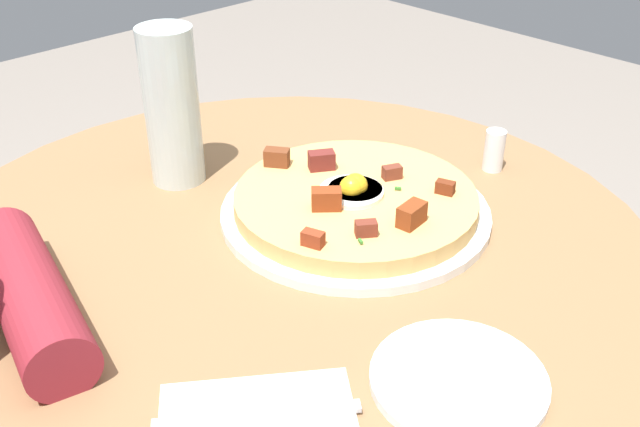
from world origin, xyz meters
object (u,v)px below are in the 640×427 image
object	(u,v)px
pizza_plate	(355,212)
fork	(258,416)
bread_plate	(458,380)
salt_shaker	(494,150)
dining_table	(287,352)
breakfast_pizza	(355,200)
water_bottle	(171,107)

from	to	relation	value
pizza_plate	fork	size ratio (longest dim) A/B	1.87
bread_plate	salt_shaker	bearing A→B (deg)	30.73
bread_plate	dining_table	bearing A→B (deg)	80.84
breakfast_pizza	salt_shaker	world-z (taller)	breakfast_pizza
fork	bread_plate	bearing A→B (deg)	-173.45
dining_table	water_bottle	size ratio (longest dim) A/B	4.25
fork	pizza_plate	bearing A→B (deg)	-113.57
dining_table	fork	bearing A→B (deg)	-136.07
water_bottle	salt_shaker	distance (m)	0.44
pizza_plate	bread_plate	bearing A→B (deg)	-118.60
breakfast_pizza	bread_plate	size ratio (longest dim) A/B	1.85
bread_plate	fork	bearing A→B (deg)	149.97
bread_plate	pizza_plate	bearing A→B (deg)	61.40
bread_plate	fork	size ratio (longest dim) A/B	0.91
dining_table	bread_plate	distance (m)	0.35
pizza_plate	fork	bearing A→B (deg)	-150.15
pizza_plate	bread_plate	distance (m)	0.31
breakfast_pizza	water_bottle	world-z (taller)	water_bottle
pizza_plate	fork	xyz separation A→B (m)	(-0.31, -0.18, 0.00)
fork	salt_shaker	distance (m)	0.55
water_bottle	bread_plate	bearing A→B (deg)	-95.23
pizza_plate	water_bottle	distance (m)	0.28
bread_plate	breakfast_pizza	bearing A→B (deg)	61.54
dining_table	breakfast_pizza	size ratio (longest dim) A/B	2.97
dining_table	breakfast_pizza	xyz separation A→B (m)	(0.10, -0.02, 0.20)
breakfast_pizza	water_bottle	bearing A→B (deg)	112.83
water_bottle	fork	bearing A→B (deg)	-116.61
salt_shaker	water_bottle	bearing A→B (deg)	139.54
bread_plate	water_bottle	bearing A→B (deg)	84.77
bread_plate	fork	xyz separation A→B (m)	(-0.16, 0.09, 0.00)
pizza_plate	salt_shaker	world-z (taller)	salt_shaker
breakfast_pizza	pizza_plate	bearing A→B (deg)	-4.23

